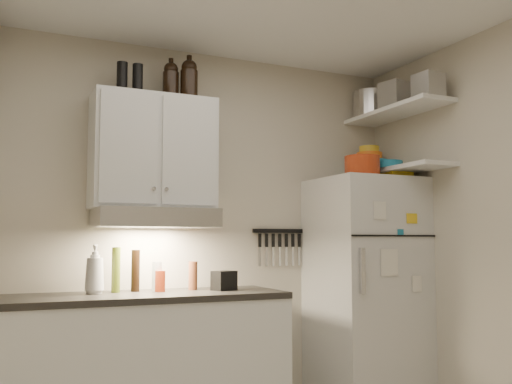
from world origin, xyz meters
name	(u,v)px	position (x,y,z in m)	size (l,w,h in m)	color
back_wall	(188,233)	(0.00, 1.51, 1.30)	(3.20, 0.02, 2.60)	beige
base_cabinet	(114,375)	(-0.55, 1.20, 0.44)	(2.10, 0.60, 0.88)	white
countertop	(116,298)	(-0.55, 1.20, 0.90)	(2.10, 0.62, 0.04)	#282622
upper_cabinet	(153,153)	(-0.30, 1.33, 1.83)	(0.80, 0.33, 0.75)	white
range_hood	(155,218)	(-0.30, 1.27, 1.39)	(0.76, 0.46, 0.12)	silver
fridge	(366,295)	(1.25, 1.16, 0.85)	(0.70, 0.68, 1.70)	silver
shelf_hi	(396,112)	(1.45, 1.02, 2.20)	(0.30, 0.95, 0.03)	white
shelf_lo	(397,171)	(1.45, 1.02, 1.76)	(0.30, 0.95, 0.03)	white
knife_strip	(279,231)	(0.70, 1.49, 1.32)	(0.42, 0.02, 0.03)	black
dutch_oven	(362,166)	(1.13, 1.00, 1.77)	(0.25, 0.25, 0.15)	#A43113
book_stack	(394,174)	(1.44, 1.05, 1.74)	(0.18, 0.23, 0.08)	yellow
spice_jar	(363,172)	(1.23, 1.15, 1.75)	(0.06, 0.06, 0.11)	silver
stock_pot	(372,106)	(1.47, 1.34, 2.32)	(0.30, 0.30, 0.21)	silver
tin_a	(396,96)	(1.44, 1.01, 2.31)	(0.20, 0.18, 0.20)	#AAAAAD
tin_b	(428,86)	(1.42, 0.64, 2.30)	(0.17, 0.17, 0.17)	#AAAAAD
bowl_teal	(372,167)	(1.44, 1.32, 1.83)	(0.25, 0.25, 0.10)	#1A6F92
bowl_orange	(369,157)	(1.42, 1.33, 1.91)	(0.20, 0.20, 0.06)	orange
bowl_yellow	(369,150)	(1.42, 1.33, 1.96)	(0.16, 0.16, 0.05)	gold
plates	(388,165)	(1.38, 1.04, 1.80)	(0.21, 0.21, 0.05)	#1A6F92
growler_a	(171,80)	(-0.19, 1.32, 2.33)	(0.11, 0.11, 0.25)	black
growler_b	(189,79)	(-0.07, 1.29, 2.34)	(0.12, 0.12, 0.28)	black
thermos_a	(138,79)	(-0.42, 1.29, 2.30)	(0.07, 0.07, 0.19)	black
thermos_b	(122,78)	(-0.52, 1.31, 2.30)	(0.07, 0.07, 0.20)	black
soap_bottle	(95,266)	(-0.67, 1.28, 1.09)	(0.13, 0.13, 0.34)	white
pepper_mill	(193,276)	(-0.03, 1.31, 1.01)	(0.06, 0.06, 0.19)	brown
oil_bottle	(116,270)	(-0.53, 1.32, 1.06)	(0.05, 0.05, 0.28)	#4C5C17
vinegar_bottle	(135,271)	(-0.40, 1.34, 1.05)	(0.06, 0.06, 0.27)	black
clear_bottle	(157,277)	(-0.28, 1.29, 1.02)	(0.06, 0.06, 0.19)	silver
red_jar	(160,281)	(-0.26, 1.26, 0.99)	(0.07, 0.07, 0.13)	#A43113
caddy	(224,281)	(0.16, 1.20, 0.98)	(0.15, 0.11, 0.13)	black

